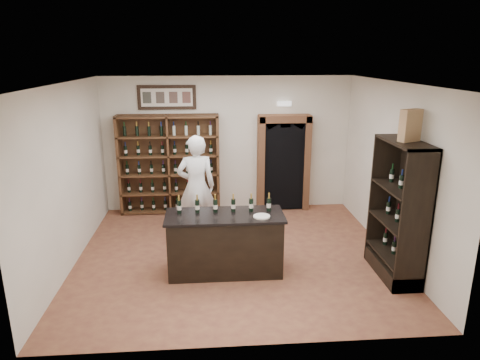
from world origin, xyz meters
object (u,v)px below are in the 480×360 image
wine_shelf (170,164)px  side_cabinet (398,231)px  counter_bottle_0 (179,207)px  wine_crate (410,125)px  tasting_counter (225,244)px  shopkeeper (196,187)px

wine_shelf → side_cabinet: 5.02m
counter_bottle_0 → wine_crate: 3.71m
side_cabinet → wine_crate: bearing=-106.6°
wine_shelf → side_cabinet: size_ratio=1.00×
side_cabinet → wine_crate: (-0.01, -0.03, 1.68)m
tasting_counter → shopkeeper: bearing=107.6°
tasting_counter → wine_crate: wine_crate is taller
wine_shelf → counter_bottle_0: 2.84m
side_cabinet → wine_crate: size_ratio=4.66×
counter_bottle_0 → side_cabinet: (3.44, -0.42, -0.35)m
tasting_counter → wine_crate: size_ratio=3.99×
wine_shelf → shopkeeper: (0.62, -1.42, -0.10)m
wine_shelf → shopkeeper: 1.55m
shopkeeper → wine_crate: bearing=143.3°
tasting_counter → wine_crate: 3.35m
counter_bottle_0 → wine_crate: wine_crate is taller
wine_shelf → shopkeeper: size_ratio=1.10×
counter_bottle_0 → side_cabinet: 3.49m
wine_crate → tasting_counter: bearing=150.0°
counter_bottle_0 → shopkeeper: size_ratio=0.15×
wine_shelf → counter_bottle_0: (0.38, -2.81, 0.01)m
shopkeeper → wine_crate: wine_crate is taller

